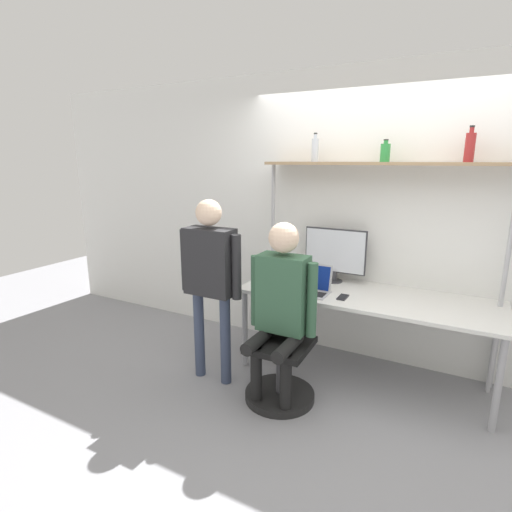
% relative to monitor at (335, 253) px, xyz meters
% --- Properties ---
extents(ground_plane, '(12.00, 12.00, 0.00)m').
position_rel_monitor_xyz_m(ground_plane, '(0.36, -0.65, -1.04)').
color(ground_plane, gray).
extents(wall_back, '(8.00, 0.06, 2.70)m').
position_rel_monitor_xyz_m(wall_back, '(0.36, 0.17, 0.31)').
color(wall_back, white).
rests_on(wall_back, ground_plane).
extents(desk, '(2.14, 0.77, 0.76)m').
position_rel_monitor_xyz_m(desk, '(0.36, -0.24, -0.34)').
color(desk, silver).
rests_on(desk, ground_plane).
extents(shelf_unit, '(2.04, 0.31, 1.86)m').
position_rel_monitor_xyz_m(shelf_unit, '(0.36, -0.02, 0.60)').
color(shelf_unit, '#997A56').
rests_on(shelf_unit, ground_plane).
extents(monitor, '(0.58, 0.17, 0.51)m').
position_rel_monitor_xyz_m(monitor, '(0.00, 0.00, 0.00)').
color(monitor, '#333338').
rests_on(monitor, desk).
extents(laptop, '(0.28, 0.24, 0.24)m').
position_rel_monitor_xyz_m(laptop, '(-0.05, -0.39, -0.21)').
color(laptop, '#BCBCC1').
rests_on(laptop, desk).
extents(cell_phone, '(0.07, 0.15, 0.01)m').
position_rel_monitor_xyz_m(cell_phone, '(0.21, -0.41, -0.27)').
color(cell_phone, black).
rests_on(cell_phone, desk).
extents(office_chair, '(0.56, 0.56, 0.95)m').
position_rel_monitor_xyz_m(office_chair, '(-0.13, -0.88, -0.74)').
color(office_chair, black).
rests_on(office_chair, ground_plane).
extents(person_seated, '(0.55, 0.47, 1.44)m').
position_rel_monitor_xyz_m(person_seated, '(-0.12, -0.93, -0.18)').
color(person_seated, black).
rests_on(person_seated, ground_plane).
extents(person_standing, '(0.59, 0.21, 1.58)m').
position_rel_monitor_xyz_m(person_standing, '(-0.77, -0.92, -0.04)').
color(person_standing, '#38425B').
rests_on(person_standing, ground_plane).
extents(bottle_red, '(0.07, 0.07, 0.27)m').
position_rel_monitor_xyz_m(bottle_red, '(1.01, -0.02, 0.94)').
color(bottle_red, maroon).
rests_on(bottle_red, shelf_unit).
extents(bottle_clear, '(0.06, 0.06, 0.25)m').
position_rel_monitor_xyz_m(bottle_clear, '(-0.22, -0.02, 0.93)').
color(bottle_clear, silver).
rests_on(bottle_clear, shelf_unit).
extents(bottle_green, '(0.08, 0.08, 0.18)m').
position_rel_monitor_xyz_m(bottle_green, '(0.39, -0.02, 0.90)').
color(bottle_green, '#2D8C3F').
rests_on(bottle_green, shelf_unit).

